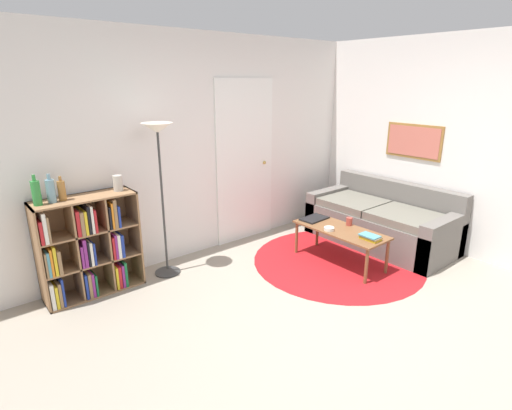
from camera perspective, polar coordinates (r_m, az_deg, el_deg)
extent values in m
plane|color=gray|center=(3.71, 14.26, -17.12)|extent=(14.00, 14.00, 0.00)
cube|color=silver|center=(4.87, -7.44, 8.18)|extent=(7.60, 0.05, 2.60)
cube|color=white|center=(5.22, -1.58, 6.14)|extent=(0.90, 0.02, 2.10)
sphere|color=tan|center=(5.41, 1.22, 6.09)|extent=(0.04, 0.04, 0.04)
cube|color=silver|center=(5.72, 19.92, 8.67)|extent=(0.05, 5.33, 2.60)
cube|color=olive|center=(5.59, 21.61, 8.46)|extent=(0.02, 0.76, 0.44)
cube|color=#C66656|center=(5.57, 21.54, 8.45)|extent=(0.01, 0.70, 0.38)
cylinder|color=#B2191E|center=(4.92, 11.53, -7.80)|extent=(2.00, 2.00, 0.01)
cube|color=#936B47|center=(4.21, -28.65, -6.72)|extent=(0.02, 0.34, 1.01)
cube|color=#936B47|center=(4.43, -16.98, -4.08)|extent=(0.02, 0.34, 1.01)
cube|color=#936B47|center=(4.14, -23.44, 0.94)|extent=(0.94, 0.34, 0.02)
cube|color=#936B47|center=(4.50, -21.90, -11.23)|extent=(0.94, 0.34, 0.02)
cube|color=#936B47|center=(4.44, -23.28, -4.73)|extent=(0.94, 0.02, 1.01)
cube|color=#936B47|center=(4.26, -24.58, -5.83)|extent=(0.02, 0.32, 0.97)
cube|color=#936B47|center=(4.34, -20.75, -4.96)|extent=(0.02, 0.32, 0.97)
cube|color=#936B47|center=(4.36, -22.40, -7.36)|extent=(0.91, 0.32, 0.02)
cube|color=#936B47|center=(4.24, -22.90, -3.37)|extent=(0.91, 0.32, 0.02)
cube|color=silver|center=(4.32, -27.37, -11.15)|extent=(0.03, 0.25, 0.26)
cube|color=gold|center=(4.33, -26.83, -11.32)|extent=(0.03, 0.22, 0.22)
cube|color=olive|center=(4.34, -26.51, -11.00)|extent=(0.03, 0.26, 0.24)
cube|color=navy|center=(4.34, -26.21, -10.65)|extent=(0.02, 0.27, 0.29)
cube|color=navy|center=(4.38, -23.43, -10.25)|extent=(0.02, 0.24, 0.26)
cube|color=olive|center=(4.38, -23.00, -10.15)|extent=(0.03, 0.24, 0.26)
cube|color=#7F287A|center=(4.38, -22.54, -10.21)|extent=(0.03, 0.21, 0.24)
cube|color=#196B38|center=(4.39, -22.14, -10.27)|extent=(0.02, 0.20, 0.22)
cube|color=gold|center=(4.47, -19.74, -9.35)|extent=(0.02, 0.27, 0.24)
cube|color=#B21E23|center=(4.45, -19.28, -9.36)|extent=(0.03, 0.22, 0.24)
cube|color=#7F287A|center=(4.45, -18.81, -9.29)|extent=(0.03, 0.20, 0.24)
cube|color=#196B38|center=(4.46, -18.52, -9.03)|extent=(0.03, 0.22, 0.27)
cube|color=olive|center=(4.19, -28.10, -7.25)|extent=(0.02, 0.25, 0.24)
cube|color=teal|center=(4.20, -27.82, -7.13)|extent=(0.02, 0.26, 0.24)
cube|color=orange|center=(4.18, -27.46, -6.99)|extent=(0.02, 0.23, 0.27)
cube|color=gold|center=(4.20, -27.13, -6.73)|extent=(0.03, 0.26, 0.28)
cube|color=olive|center=(4.19, -26.51, -7.08)|extent=(0.03, 0.20, 0.23)
cube|color=#7F287A|center=(4.25, -23.97, -6.43)|extent=(0.02, 0.25, 0.22)
cube|color=#7F287A|center=(4.22, -23.50, -6.09)|extent=(0.03, 0.20, 0.28)
cube|color=black|center=(4.25, -23.17, -6.09)|extent=(0.02, 0.24, 0.25)
cube|color=silver|center=(4.26, -22.83, -6.14)|extent=(0.03, 0.23, 0.24)
cube|color=navy|center=(4.28, -22.54, -6.04)|extent=(0.02, 0.27, 0.22)
cube|color=#B21E23|center=(4.33, -20.18, -5.45)|extent=(0.02, 0.26, 0.23)
cube|color=#7F287A|center=(4.34, -19.89, -5.24)|extent=(0.02, 0.27, 0.25)
cube|color=silver|center=(4.33, -19.45, -5.25)|extent=(0.03, 0.24, 0.25)
cube|color=navy|center=(4.35, -19.04, -5.20)|extent=(0.03, 0.24, 0.24)
cube|color=#B21E23|center=(4.05, -28.56, -3.34)|extent=(0.03, 0.19, 0.22)
cube|color=silver|center=(4.06, -28.20, -2.73)|extent=(0.03, 0.21, 0.29)
cube|color=olive|center=(4.09, -27.85, -2.84)|extent=(0.02, 0.26, 0.24)
cube|color=#B21E23|center=(4.12, -24.41, -2.22)|extent=(0.03, 0.21, 0.24)
cube|color=olive|center=(4.13, -23.94, -2.20)|extent=(0.03, 0.23, 0.23)
cube|color=gold|center=(4.16, -23.57, -2.03)|extent=(0.02, 0.26, 0.23)
cube|color=black|center=(4.16, -23.21, -1.69)|extent=(0.02, 0.25, 0.27)
cube|color=silver|center=(4.16, -22.82, -1.63)|extent=(0.02, 0.26, 0.27)
cube|color=#B21E23|center=(4.16, -22.34, -1.90)|extent=(0.02, 0.22, 0.23)
cube|color=black|center=(4.19, -20.52, -1.54)|extent=(0.02, 0.21, 0.23)
cube|color=orange|center=(4.21, -20.29, -1.18)|extent=(0.02, 0.24, 0.26)
cube|color=olive|center=(4.20, -19.85, -1.00)|extent=(0.03, 0.20, 0.29)
cube|color=navy|center=(4.24, -19.50, -1.28)|extent=(0.02, 0.25, 0.22)
cylinder|color=#333333|center=(4.66, -12.49, -9.32)|extent=(0.28, 0.28, 0.01)
cylinder|color=#333333|center=(4.36, -13.20, 0.41)|extent=(0.02, 0.02, 1.56)
cone|color=white|center=(4.20, -13.95, 10.65)|extent=(0.32, 0.32, 0.10)
cube|color=#66605B|center=(5.51, 17.22, -3.08)|extent=(0.89, 1.84, 0.43)
cube|color=#66605B|center=(5.75, 19.42, -0.58)|extent=(0.16, 1.84, 0.78)
cube|color=#66605B|center=(5.11, 25.14, -4.77)|extent=(0.89, 0.16, 0.57)
cube|color=#66605B|center=(5.95, 10.57, -0.32)|extent=(0.89, 0.16, 0.57)
cube|color=#69665A|center=(5.17, 20.48, -1.63)|extent=(0.69, 0.74, 0.10)
cube|color=#69665A|center=(5.56, 13.77, 0.31)|extent=(0.69, 0.74, 0.10)
cube|color=brown|center=(4.73, 11.97, -3.46)|extent=(0.46, 1.11, 0.02)
cylinder|color=brown|center=(4.39, 15.49, -8.44)|extent=(0.04, 0.04, 0.40)
cylinder|color=brown|center=(4.99, 5.82, -4.66)|extent=(0.04, 0.04, 0.40)
cylinder|color=brown|center=(4.69, 18.21, -7.01)|extent=(0.04, 0.04, 0.40)
cylinder|color=brown|center=(5.25, 8.76, -3.63)|extent=(0.04, 0.04, 0.40)
cube|color=black|center=(4.98, 8.33, -1.92)|extent=(0.36, 0.24, 0.02)
cylinder|color=silver|center=(4.65, 10.40, -3.36)|extent=(0.12, 0.12, 0.04)
cube|color=gold|center=(4.49, 16.03, -4.60)|extent=(0.14, 0.21, 0.03)
cube|color=olive|center=(4.48, 16.09, -4.41)|extent=(0.14, 0.21, 0.01)
cube|color=teal|center=(4.47, 15.93, -4.22)|extent=(0.14, 0.21, 0.01)
cylinder|color=#A33D33|center=(4.84, 13.18, -2.31)|extent=(0.07, 0.07, 0.09)
cylinder|color=#2D8438|center=(4.01, -28.89, 1.48)|extent=(0.08, 0.08, 0.22)
cylinder|color=#2D8438|center=(3.98, -29.18, 3.40)|extent=(0.03, 0.03, 0.06)
cylinder|color=#6B93A3|center=(4.05, -27.26, 1.77)|extent=(0.08, 0.08, 0.21)
cylinder|color=#6B93A3|center=(4.02, -27.52, 3.59)|extent=(0.03, 0.03, 0.05)
cylinder|color=olive|center=(4.08, -26.00, 1.83)|extent=(0.07, 0.07, 0.18)
cylinder|color=olive|center=(4.05, -26.21, 3.39)|extent=(0.03, 0.03, 0.05)
cylinder|color=#B7B2A8|center=(4.22, -19.14, 2.97)|extent=(0.09, 0.09, 0.16)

